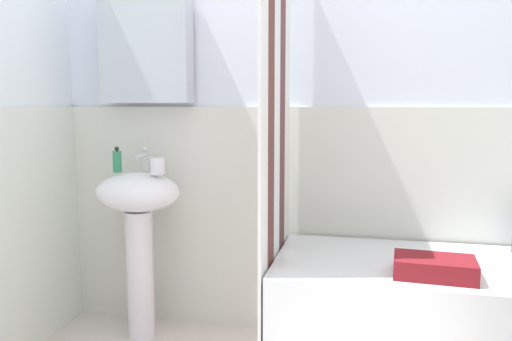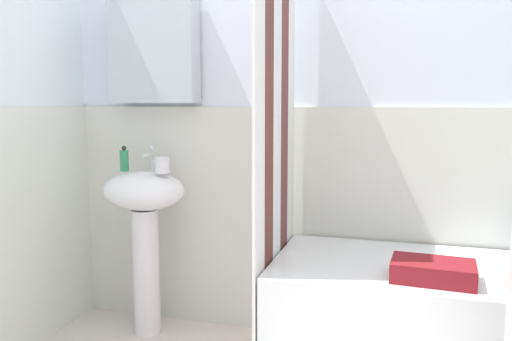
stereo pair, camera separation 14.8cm
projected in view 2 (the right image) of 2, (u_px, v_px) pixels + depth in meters
The scene contains 8 objects.
wall_back_tiled at pixel (346, 119), 2.53m from camera, with size 3.60×0.18×2.40m.
sink at pixel (145, 216), 2.65m from camera, with size 0.44×0.34×0.87m.
faucet at pixel (151, 158), 2.69m from camera, with size 0.03×0.12×0.12m.
soap_dispenser at pixel (124, 160), 2.63m from camera, with size 0.04×0.04×0.13m.
toothbrush_cup at pixel (162, 165), 2.56m from camera, with size 0.07×0.07×0.08m, color white.
bathtub at pixel (441, 330), 2.14m from camera, with size 1.40×0.69×0.55m, color white.
shower_curtain at pixel (276, 153), 2.24m from camera, with size 0.01×0.69×2.00m.
towel_folded at pixel (433, 271), 1.94m from camera, with size 0.31×0.19×0.08m, color maroon.
Camera 2 is at (0.22, -1.29, 1.22)m, focal length 35.76 mm.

